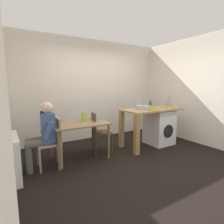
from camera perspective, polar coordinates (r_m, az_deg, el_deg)
ground_plane at (r=3.85m, az=5.14°, el=-14.25°), size 5.46×5.46×0.00m
wall_back at (r=5.06m, az=-6.57°, el=6.95°), size 4.60×0.10×2.70m
wall_window_side at (r=2.85m, az=-31.95°, el=4.46°), size 0.12×3.80×2.70m
wall_counter_side at (r=5.13m, az=25.18°, el=6.21°), size 0.10×3.80×2.70m
radiator at (r=3.35m, az=-28.25°, el=-12.44°), size 0.10×0.80×0.70m
dining_table at (r=3.68m, az=-10.46°, el=-4.88°), size 1.10×0.76×0.74m
chair_person_seat at (r=3.47m, az=-18.30°, el=-8.35°), size 0.42×0.42×0.90m
chair_opposite at (r=3.96m, az=-4.27°, el=-5.81°), size 0.49×0.49×0.90m
seated_person at (r=3.40m, az=-21.11°, el=-5.96°), size 0.51×0.52×1.20m
kitchen_counter at (r=4.35m, az=10.56°, el=-1.22°), size 1.50×0.68×0.92m
washing_machine at (r=4.73m, az=14.76°, el=-4.64°), size 0.60×0.61×0.86m
sink_basin at (r=4.28m, az=10.12°, el=1.40°), size 0.38×0.38×0.09m
tap at (r=4.41m, az=8.61°, el=2.88°), size 0.02×0.02×0.28m
bottle_tall_green at (r=4.48m, az=12.07°, el=2.35°), size 0.08×0.08×0.22m
mixing_bowl at (r=4.22m, az=13.17°, el=1.00°), size 0.19×0.19×0.05m
utensil_crock at (r=4.95m, az=17.53°, el=2.38°), size 0.11×0.11×0.30m
colander at (r=4.64m, az=18.55°, el=1.46°), size 0.20×0.20×0.06m
vase at (r=3.79m, az=-8.96°, el=-1.46°), size 0.09×0.09×0.20m
scissors at (r=4.36m, az=13.07°, el=0.89°), size 0.15×0.06×0.01m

